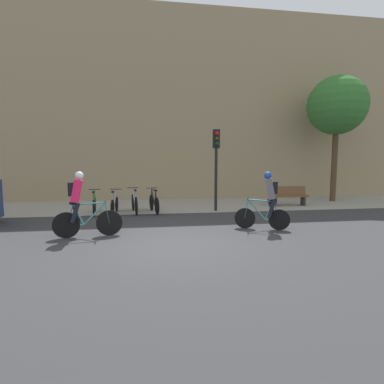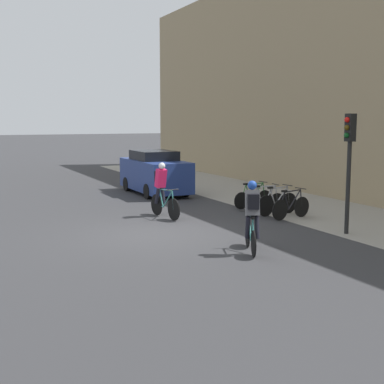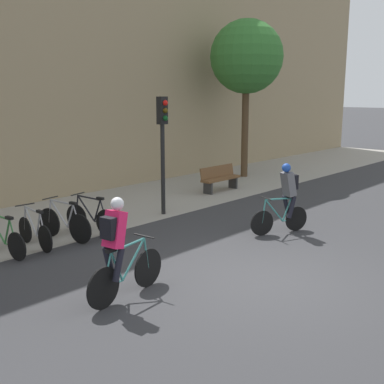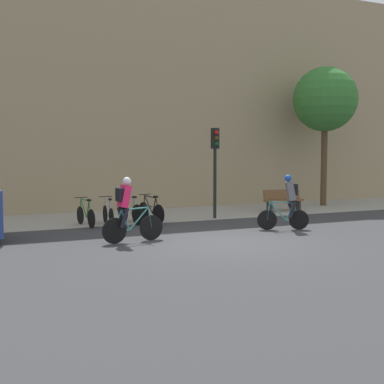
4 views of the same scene
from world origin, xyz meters
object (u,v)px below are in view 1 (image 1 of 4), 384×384
parked_bike_0 (94,204)px  bench (289,195)px  cyclist_pink (80,203)px  cyclist_grey (268,199)px  parked_bike_1 (115,204)px  parked_bike_3 (154,203)px  traffic_light_pole (216,155)px  parked_bike_2 (135,203)px

parked_bike_0 → bench: parked_bike_0 is taller
bench → cyclist_pink: bearing=-150.8°
cyclist_grey → bench: size_ratio=1.00×
parked_bike_1 → parked_bike_3: size_ratio=0.97×
parked_bike_0 → parked_bike_1: same height
cyclist_grey → traffic_light_pole: 3.91m
bench → cyclist_grey: bearing=-122.7°
cyclist_grey → parked_bike_3: (-3.33, 3.52, -0.55)m
cyclist_pink → parked_bike_2: cyclist_pink is taller
cyclist_pink → parked_bike_0: cyclist_pink is taller
parked_bike_2 → traffic_light_pole: 3.83m
bench → parked_bike_2: bearing=-172.1°
cyclist_grey → parked_bike_2: cyclist_grey is taller
cyclist_pink → traffic_light_pole: bearing=38.8°
cyclist_pink → parked_bike_0: size_ratio=1.09×
parked_bike_3 → traffic_light_pole: size_ratio=0.49×
parked_bike_1 → parked_bike_0: bearing=-179.9°
traffic_light_pole → parked_bike_1: bearing=-179.3°
parked_bike_1 → parked_bike_2: 0.77m
parked_bike_3 → parked_bike_1: bearing=-180.0°
cyclist_pink → parked_bike_0: (-0.27, 3.64, -0.56)m
cyclist_grey → bench: bearing=57.3°
traffic_light_pole → parked_bike_0: bearing=-179.4°
cyclist_pink → traffic_light_pole: traffic_light_pole is taller
cyclist_grey → parked_bike_0: bearing=148.1°
cyclist_grey → parked_bike_0: size_ratio=1.05×
parked_bike_1 → parked_bike_2: size_ratio=0.92×
traffic_light_pole → bench: bearing=14.1°
cyclist_grey → parked_bike_3: cyclist_grey is taller
parked_bike_1 → bench: bearing=7.1°
parked_bike_2 → traffic_light_pole: (3.32, 0.05, 1.91)m
parked_bike_1 → parked_bike_3: parked_bike_3 is taller
cyclist_pink → bench: 9.48m
parked_bike_0 → parked_bike_2: 1.54m
parked_bike_0 → parked_bike_3: parked_bike_3 is taller
parked_bike_0 → traffic_light_pole: traffic_light_pole is taller
parked_bike_1 → traffic_light_pole: size_ratio=0.48×
cyclist_pink → traffic_light_pole: (4.60, 3.69, 1.38)m
cyclist_grey → traffic_light_pole: (-0.78, 3.57, 1.38)m
parked_bike_2 → parked_bike_3: size_ratio=1.05×
cyclist_grey → parked_bike_2: (-4.10, 3.52, -0.53)m
cyclist_pink → parked_bike_3: bearing=60.6°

